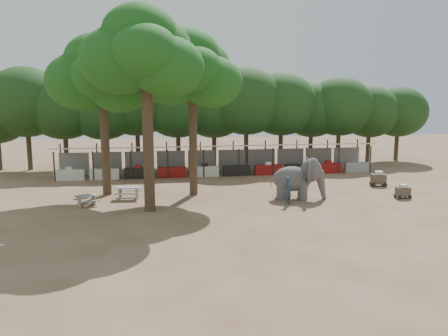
{
  "coord_description": "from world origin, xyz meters",
  "views": [
    {
      "loc": [
        -5.65,
        -23.93,
        6.74
      ],
      "look_at": [
        -1.0,
        5.0,
        2.0
      ],
      "focal_mm": 35.0,
      "sensor_mm": 36.0,
      "label": 1
    }
  ],
  "objects": [
    {
      "name": "ground",
      "position": [
        0.0,
        0.0,
        0.0
      ],
      "size": [
        100.0,
        100.0,
        0.0
      ],
      "primitive_type": "plane",
      "color": "brown",
      "rests_on": "ground"
    },
    {
      "name": "cart_back",
      "position": [
        11.32,
        6.73,
        0.57
      ],
      "size": [
        1.35,
        1.06,
        1.16
      ],
      "rotation": [
        0.0,
        0.0,
        -0.26
      ],
      "color": "#3D3128",
      "rests_on": "ground"
    },
    {
      "name": "vendor_stalls",
      "position": [
        -0.0,
        13.84,
        1.18
      ],
      "size": [
        28.0,
        2.99,
        2.8
      ],
      "color": "#A3A7AB",
      "rests_on": "ground"
    },
    {
      "name": "yard_tree_center",
      "position": [
        -6.13,
        2.19,
        9.21
      ],
      "size": [
        7.1,
        6.9,
        12.04
      ],
      "color": "#332316",
      "rests_on": "ground"
    },
    {
      "name": "yard_tree_left",
      "position": [
        -9.13,
        7.19,
        8.2
      ],
      "size": [
        7.1,
        6.9,
        11.02
      ],
      "color": "#332316",
      "rests_on": "ground"
    },
    {
      "name": "yard_tree_back",
      "position": [
        -3.13,
        6.19,
        8.54
      ],
      "size": [
        7.1,
        6.9,
        11.36
      ],
      "color": "#332316",
      "rests_on": "ground"
    },
    {
      "name": "backdrop_trees",
      "position": [
        0.0,
        19.0,
        5.51
      ],
      "size": [
        46.46,
        5.95,
        8.33
      ],
      "color": "#332316",
      "rests_on": "ground"
    },
    {
      "name": "cart_front",
      "position": [
        10.87,
        2.6,
        0.47
      ],
      "size": [
        1.01,
        0.7,
        0.96
      ],
      "rotation": [
        0.0,
        0.0,
        -0.06
      ],
      "color": "#3D3128",
      "rests_on": "ground"
    },
    {
      "name": "elephant",
      "position": [
        3.84,
        3.61,
        1.4
      ],
      "size": [
        3.76,
        2.77,
        2.8
      ],
      "rotation": [
        0.0,
        0.0,
        -0.25
      ],
      "color": "#444242",
      "rests_on": "ground"
    },
    {
      "name": "picnic_table_far",
      "position": [
        -7.43,
        5.36,
        0.54
      ],
      "size": [
        1.78,
        1.64,
        0.82
      ],
      "rotation": [
        0.0,
        0.0,
        -0.1
      ],
      "color": "gray",
      "rests_on": "ground"
    },
    {
      "name": "picnic_table_near",
      "position": [
        -9.96,
        3.91,
        0.44
      ],
      "size": [
        1.72,
        1.65,
        0.67
      ],
      "rotation": [
        0.0,
        0.0,
        0.43
      ],
      "color": "gray",
      "rests_on": "ground"
    },
    {
      "name": "handler",
      "position": [
        2.7,
        2.19,
        0.89
      ],
      "size": [
        0.74,
        0.77,
        1.78
      ],
      "primitive_type": "imported",
      "rotation": [
        0.0,
        0.0,
        0.88
      ],
      "color": "#26384C",
      "rests_on": "ground"
    }
  ]
}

